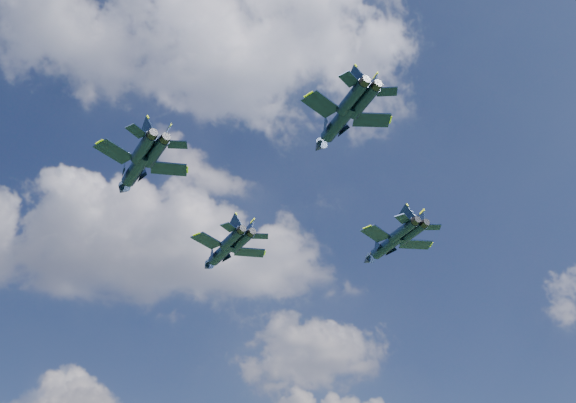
# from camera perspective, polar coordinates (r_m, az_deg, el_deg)

# --- Properties ---
(jet_lead) EXTENTS (12.01, 16.45, 3.93)m
(jet_lead) POSITION_cam_1_polar(r_m,az_deg,el_deg) (104.16, -5.94, -4.56)
(jet_lead) COLOR black
(jet_left) EXTENTS (10.93, 14.98, 3.58)m
(jet_left) POSITION_cam_1_polar(r_m,az_deg,el_deg) (80.30, -13.42, 2.75)
(jet_left) COLOR black
(jet_right) EXTENTS (11.34, 15.74, 3.73)m
(jet_right) POSITION_cam_1_polar(r_m,az_deg,el_deg) (97.07, 8.72, -3.91)
(jet_right) COLOR black
(jet_slot) EXTENTS (10.81, 14.80, 3.49)m
(jet_slot) POSITION_cam_1_polar(r_m,az_deg,el_deg) (75.83, 4.39, 6.91)
(jet_slot) COLOR black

